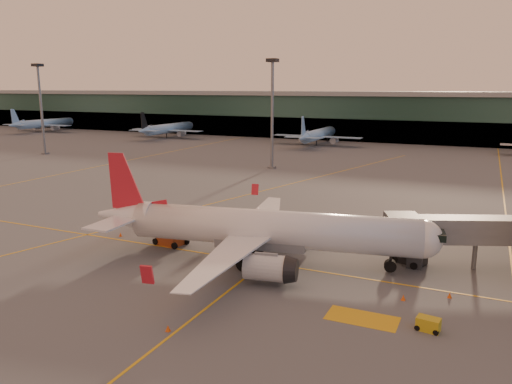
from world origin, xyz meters
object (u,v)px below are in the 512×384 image
at_px(catering_truck, 169,227).
at_px(gpu_cart, 428,324).
at_px(main_airplane, 260,230).
at_px(pushback_tug, 409,256).

relative_size(catering_truck, gpu_cart, 2.73).
bearing_deg(catering_truck, main_airplane, 4.01).
relative_size(main_airplane, catering_truck, 7.12).
bearing_deg(gpu_cart, pushback_tug, 111.50).
distance_m(catering_truck, pushback_tug, 28.61).
bearing_deg(gpu_cart, catering_truck, 170.58).
xyz_separation_m(catering_truck, pushback_tug, (28.01, 5.60, -1.53)).
distance_m(catering_truck, gpu_cart, 33.32).
bearing_deg(main_airplane, gpu_cart, -35.61).
height_order(main_airplane, catering_truck, main_airplane).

